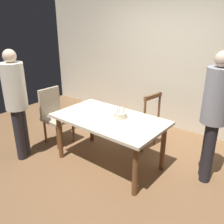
{
  "coord_description": "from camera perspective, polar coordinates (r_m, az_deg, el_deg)",
  "views": [
    {
      "loc": [
        1.98,
        -2.4,
        2.06
      ],
      "look_at": [
        0.05,
        0.0,
        0.84
      ],
      "focal_mm": 38.53,
      "sensor_mm": 36.0,
      "label": 1
    }
  ],
  "objects": [
    {
      "name": "dining_table",
      "position": [
        3.42,
        -0.65,
        -2.79
      ],
      "size": [
        1.58,
        0.91,
        0.74
      ],
      "color": "beige",
      "rests_on": "ground"
    },
    {
      "name": "person_guest",
      "position": [
        3.22,
        23.16,
        0.14
      ],
      "size": [
        0.32,
        0.32,
        1.71
      ],
      "color": "#262328",
      "rests_on": "ground"
    },
    {
      "name": "fork_near_celebrant",
      "position": [
        3.63,
        -9.92,
        0.01
      ],
      "size": [
        0.18,
        0.06,
        0.01
      ],
      "primitive_type": "cube",
      "rotation": [
        0.0,
        0.0,
        -0.24
      ],
      "color": "silver",
      "rests_on": "dining_table"
    },
    {
      "name": "plate_far_side",
      "position": [
        3.57,
        0.44,
        0.01
      ],
      "size": [
        0.22,
        0.22,
        0.01
      ],
      "primitive_type": "cylinder",
      "color": "silver",
      "rests_on": "dining_table"
    },
    {
      "name": "plate_near_celebrant",
      "position": [
        3.52,
        -8.24,
        -0.56
      ],
      "size": [
        0.22,
        0.22,
        0.01
      ],
      "primitive_type": "cylinder",
      "color": "silver",
      "rests_on": "dining_table"
    },
    {
      "name": "chair_spindle_back",
      "position": [
        4.02,
        7.4,
        -2.05
      ],
      "size": [
        0.5,
        0.5,
        0.95
      ],
      "color": "beige",
      "rests_on": "ground"
    },
    {
      "name": "ground",
      "position": [
        3.73,
        -0.61,
        -11.88
      ],
      "size": [
        6.4,
        6.4,
        0.0
      ],
      "primitive_type": "plane",
      "color": "brown"
    },
    {
      "name": "fork_far_side",
      "position": [
        3.68,
        -1.37,
        0.61
      ],
      "size": [
        0.18,
        0.02,
        0.01
      ],
      "primitive_type": "cube",
      "rotation": [
        0.0,
        0.0,
        0.04
      ],
      "color": "silver",
      "rests_on": "dining_table"
    },
    {
      "name": "chair_upholstered",
      "position": [
        4.23,
        -13.48,
        -0.2
      ],
      "size": [
        0.45,
        0.45,
        0.95
      ],
      "color": "tan",
      "rests_on": "ground"
    },
    {
      "name": "birthday_cake",
      "position": [
        3.34,
        2.04,
        -0.91
      ],
      "size": [
        0.28,
        0.28,
        0.16
      ],
      "color": "silver",
      "rests_on": "dining_table"
    },
    {
      "name": "back_wall",
      "position": [
        4.75,
        13.92,
        11.79
      ],
      "size": [
        6.4,
        0.1,
        2.6
      ],
      "primitive_type": "cube",
      "color": "beige",
      "rests_on": "ground"
    },
    {
      "name": "person_celebrant",
      "position": [
        3.76,
        -21.81,
        2.81
      ],
      "size": [
        0.32,
        0.32,
        1.66
      ],
      "color": "#262328",
      "rests_on": "ground"
    }
  ]
}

